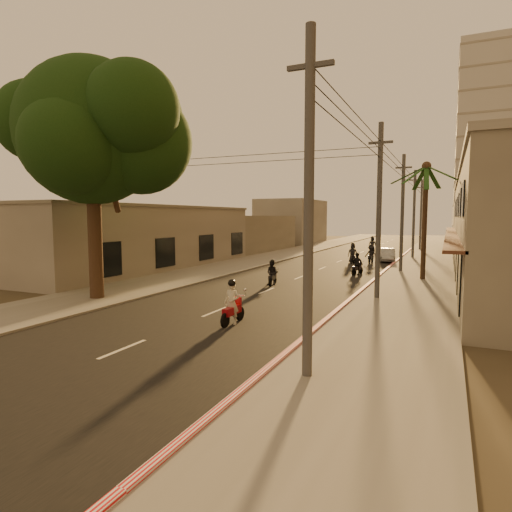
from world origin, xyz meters
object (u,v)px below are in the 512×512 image
object	(u,v)px
broadleaf_tree	(100,132)
parked_car	(388,255)
scooter_far_b	(371,254)
scooter_red	(232,305)
scooter_mid_a	(272,273)
palm_tree	(426,173)
scooter_far_c	(372,245)
scooter_mid_b	(357,265)
scooter_far_a	(353,254)

from	to	relation	value
broadleaf_tree	parked_car	world-z (taller)	broadleaf_tree
scooter_far_b	parked_car	distance (m)	2.30
scooter_red	scooter_mid_a	size ratio (longest dim) A/B	1.11
palm_tree	scooter_far_c	xyz separation A→B (m)	(-6.89, 22.43, -6.27)
scooter_mid_b	parked_car	size ratio (longest dim) A/B	0.42
broadleaf_tree	palm_tree	world-z (taller)	broadleaf_tree
scooter_red	scooter_far_c	bearing A→B (deg)	91.61
scooter_mid_a	scooter_far_c	world-z (taller)	scooter_far_c
scooter_red	scooter_far_c	distance (m)	38.07
scooter_mid_a	parked_car	bearing A→B (deg)	68.12
palm_tree	scooter_mid_b	xyz separation A→B (m)	(-4.60, 1.12, -6.39)
palm_tree	scooter_mid_b	bearing A→B (deg)	166.26
scooter_mid_b	parked_car	world-z (taller)	scooter_mid_b
palm_tree	scooter_far_c	distance (m)	24.29
palm_tree	parked_car	distance (m)	14.00
scooter_red	parked_car	xyz separation A→B (m)	(2.53, 27.44, -0.16)
scooter_red	scooter_far_b	world-z (taller)	scooter_red
scooter_red	parked_car	world-z (taller)	scooter_red
broadleaf_tree	scooter_mid_a	world-z (taller)	broadleaf_tree
scooter_mid_a	parked_car	distance (m)	18.34
broadleaf_tree	scooter_far_a	bearing A→B (deg)	70.69
palm_tree	scooter_red	world-z (taller)	palm_tree
scooter_far_c	parked_car	bearing A→B (deg)	-88.50
palm_tree	scooter_far_a	size ratio (longest dim) A/B	4.32
scooter_mid_b	scooter_far_a	size ratio (longest dim) A/B	0.88
scooter_mid_a	scooter_far_b	size ratio (longest dim) A/B	0.94
scooter_mid_b	scooter_far_a	xyz separation A→B (m)	(-1.96, 8.01, 0.10)
palm_tree	scooter_mid_a	world-z (taller)	palm_tree
scooter_red	scooter_mid_b	distance (m)	16.84
scooter_far_b	scooter_far_c	size ratio (longest dim) A/B	0.91
scooter_red	parked_car	bearing A→B (deg)	85.42
palm_tree	scooter_red	size ratio (longest dim) A/B	4.42
scooter_red	scooter_mid_a	xyz separation A→B (m)	(-2.21, 9.72, -0.05)
palm_tree	scooter_far_c	world-z (taller)	palm_tree
scooter_far_a	palm_tree	bearing A→B (deg)	-72.51
scooter_mid_a	scooter_far_c	size ratio (longest dim) A/B	0.85
broadleaf_tree	scooter_red	distance (m)	11.47
scooter_mid_b	scooter_far_c	bearing A→B (deg)	111.80
scooter_mid_b	scooter_far_b	bearing A→B (deg)	108.44
scooter_mid_b	scooter_far_b	xyz separation A→B (m)	(-0.43, 8.77, 0.03)
broadleaf_tree	scooter_far_c	xyz separation A→B (m)	(7.72, 36.29, -7.59)
broadleaf_tree	scooter_far_a	xyz separation A→B (m)	(8.06, 22.99, -7.61)
broadleaf_tree	scooter_far_a	size ratio (longest dim) A/B	6.37
scooter_far_c	scooter_far_a	bearing A→B (deg)	-103.51
broadleaf_tree	scooter_far_b	bearing A→B (deg)	68.01
scooter_mid_a	scooter_mid_b	size ratio (longest dim) A/B	1.00
palm_tree	scooter_mid_b	distance (m)	7.95
scooter_red	palm_tree	bearing A→B (deg)	68.81
scooter_red	scooter_far_b	size ratio (longest dim) A/B	1.05
scooter_red	scooter_far_a	distance (m)	24.77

